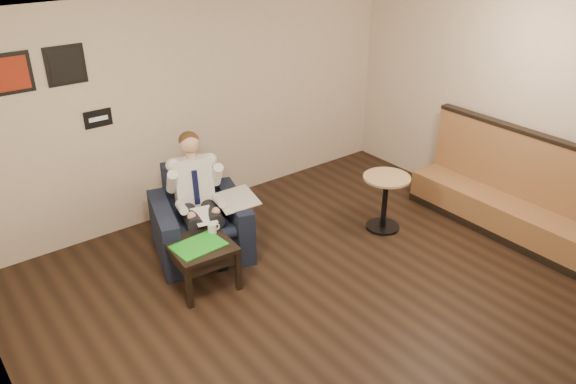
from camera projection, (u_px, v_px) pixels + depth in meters
ground at (356, 313)px, 5.65m from camera, size 6.00×6.00×0.00m
wall_back at (199, 105)px, 7.14m from camera, size 6.00×0.02×2.80m
wall_left at (7, 324)px, 3.39m from camera, size 0.02×6.00×2.80m
wall_right at (547, 120)px, 6.64m from camera, size 0.02×6.00×2.80m
ceiling at (375, 29)px, 4.38m from camera, size 6.00×6.00×0.02m
seating_sign at (98, 119)px, 6.38m from camera, size 0.32×0.02×0.20m
art_print_left at (11, 74)px, 5.65m from camera, size 0.42×0.03×0.42m
art_print_right at (66, 65)px, 5.95m from camera, size 0.42×0.03×0.42m
armchair at (200, 215)px, 6.44m from camera, size 1.26×1.26×0.99m
seated_man at (201, 206)px, 6.25m from camera, size 0.88×1.11×1.35m
lap_papers at (204, 216)px, 6.19m from camera, size 0.29×0.36×0.01m
newspaper at (236, 199)px, 6.40m from camera, size 0.54×0.62×0.01m
side_table at (202, 265)px, 5.96m from camera, size 0.67×0.67×0.51m
green_folder at (198, 245)px, 5.81m from camera, size 0.54×0.40×0.01m
coffee_mug at (212, 228)px, 6.02m from camera, size 0.10×0.10×0.11m
smartphone at (198, 234)px, 6.01m from camera, size 0.17×0.12×0.01m
banquette at (506, 184)px, 6.85m from camera, size 0.59×2.45×1.26m
cafe_table at (385, 203)px, 6.99m from camera, size 0.76×0.76×0.72m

